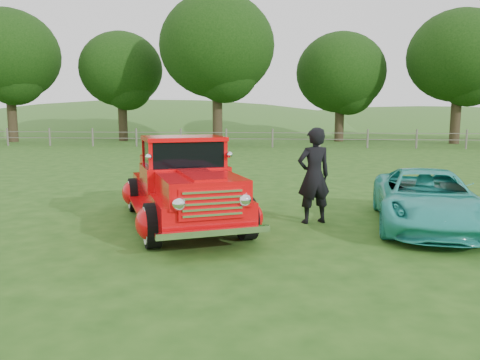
# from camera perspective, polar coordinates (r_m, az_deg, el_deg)

# --- Properties ---
(ground) EXTENTS (140.00, 140.00, 0.00)m
(ground) POSITION_cam_1_polar(r_m,az_deg,el_deg) (8.55, -0.07, -6.98)
(ground) COLOR #204913
(ground) RESTS_ON ground
(distant_hills) EXTENTS (116.00, 60.00, 18.00)m
(distant_hills) POSITION_cam_1_polar(r_m,az_deg,el_deg) (68.19, 1.35, 2.53)
(distant_hills) COLOR #3C6625
(distant_hills) RESTS_ON ground
(fence_line) EXTENTS (48.00, 0.12, 1.20)m
(fence_line) POSITION_cam_1_polar(r_m,az_deg,el_deg) (30.27, 3.98, 5.11)
(fence_line) COLOR #676257
(fence_line) RESTS_ON ground
(tree_far_west) EXTENTS (7.60, 7.60, 9.93)m
(tree_far_west) POSITION_cam_1_polar(r_m,az_deg,el_deg) (40.26, -26.44, 13.45)
(tree_far_west) COLOR #302518
(tree_far_west) RESTS_ON ground
(tree_mid_west) EXTENTS (6.40, 6.40, 8.46)m
(tree_mid_west) POSITION_cam_1_polar(r_m,az_deg,el_deg) (38.55, -14.30, 12.91)
(tree_mid_west) COLOR #302518
(tree_mid_west) RESTS_ON ground
(tree_near_west) EXTENTS (8.00, 8.00, 10.42)m
(tree_near_west) POSITION_cam_1_polar(r_m,az_deg,el_deg) (33.86, -2.82, 15.96)
(tree_near_west) COLOR #302518
(tree_near_west) RESTS_ON ground
(tree_near_east) EXTENTS (6.80, 6.80, 8.33)m
(tree_near_east) POSITION_cam_1_polar(r_m,az_deg,el_deg) (37.57, 12.19, 12.65)
(tree_near_east) COLOR #302518
(tree_near_east) RESTS_ON ground
(tree_mid_east) EXTENTS (7.20, 7.20, 9.44)m
(tree_mid_east) POSITION_cam_1_polar(r_m,az_deg,el_deg) (37.47, 25.19, 13.50)
(tree_mid_east) COLOR #302518
(tree_mid_east) RESTS_ON ground
(red_pickup) EXTENTS (3.61, 5.27, 1.78)m
(red_pickup) POSITION_cam_1_polar(r_m,az_deg,el_deg) (9.47, -6.93, -0.62)
(red_pickup) COLOR black
(red_pickup) RESTS_ON ground
(teal_sedan) EXTENTS (2.40, 4.26, 1.12)m
(teal_sedan) POSITION_cam_1_polar(r_m,az_deg,el_deg) (9.89, 21.80, -2.15)
(teal_sedan) COLOR teal
(teal_sedan) RESTS_ON ground
(man) EXTENTS (0.83, 0.70, 1.95)m
(man) POSITION_cam_1_polar(r_m,az_deg,el_deg) (9.58, 8.99, 0.52)
(man) COLOR black
(man) RESTS_ON ground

